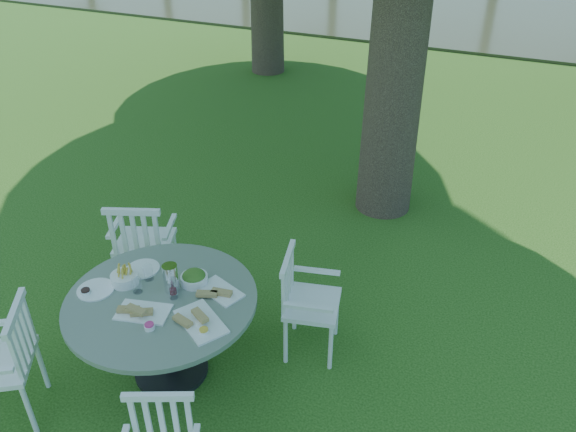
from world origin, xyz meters
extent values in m
plane|color=#173F0D|center=(0.00, 0.00, 0.00)|extent=(140.00, 140.00, 0.00)
cylinder|color=black|center=(-0.44, -1.01, 0.02)|extent=(0.56, 0.56, 0.04)
cylinder|color=black|center=(-0.44, -1.01, 0.37)|extent=(0.12, 0.12, 0.65)
cylinder|color=slate|center=(-0.44, -1.01, 0.71)|extent=(1.37, 1.37, 0.04)
cylinder|color=white|center=(0.66, -0.47, 0.22)|extent=(0.04, 0.04, 0.44)
cylinder|color=white|center=(0.57, -0.09, 0.22)|extent=(0.04, 0.04, 0.44)
cylinder|color=white|center=(0.32, -0.56, 0.22)|extent=(0.04, 0.04, 0.44)
cylinder|color=white|center=(0.23, -0.18, 0.22)|extent=(0.04, 0.04, 0.44)
cube|color=white|center=(0.45, -0.33, 0.46)|extent=(0.50, 0.53, 0.04)
cube|color=white|center=(0.26, -0.37, 0.66)|extent=(0.14, 0.44, 0.45)
cylinder|color=white|center=(-1.10, 0.05, 0.24)|extent=(0.04, 0.04, 0.47)
cylinder|color=white|center=(-1.49, -0.11, 0.24)|extent=(0.04, 0.04, 0.47)
cylinder|color=white|center=(-0.95, -0.30, 0.24)|extent=(0.04, 0.04, 0.47)
cylinder|color=white|center=(-1.35, -0.46, 0.24)|extent=(0.04, 0.04, 0.47)
cube|color=white|center=(-1.22, -0.21, 0.49)|extent=(0.61, 0.59, 0.04)
cube|color=white|center=(-1.14, -0.40, 0.72)|extent=(0.46, 0.22, 0.48)
cylinder|color=white|center=(-1.20, -1.53, 0.23)|extent=(0.04, 0.04, 0.46)
cylinder|color=white|center=(-0.98, -1.87, 0.23)|extent=(0.04, 0.04, 0.46)
cube|color=white|center=(-1.07, -1.69, 0.69)|extent=(0.29, 0.41, 0.47)
cube|color=white|center=(0.10, -1.79, 0.61)|extent=(0.39, 0.21, 0.41)
cube|color=white|center=(-0.46, -1.19, 0.74)|extent=(0.40, 0.30, 0.01)
cube|color=white|center=(-0.05, -1.11, 0.74)|extent=(0.46, 0.40, 0.02)
cube|color=white|center=(-0.09, -0.78, 0.74)|extent=(0.38, 0.29, 0.01)
cylinder|color=white|center=(-0.92, -1.14, 0.74)|extent=(0.27, 0.27, 0.01)
cylinder|color=white|center=(-0.76, -0.79, 0.74)|extent=(0.25, 0.25, 0.01)
cylinder|color=white|center=(-0.78, -0.98, 0.77)|extent=(0.20, 0.20, 0.08)
cylinder|color=white|center=(-0.31, -0.77, 0.77)|extent=(0.20, 0.20, 0.07)
cylinder|color=silver|center=(-0.42, -0.90, 0.84)|extent=(0.11, 0.11, 0.22)
cylinder|color=white|center=(-0.36, -0.97, 0.82)|extent=(0.06, 0.06, 0.17)
cylinder|color=white|center=(-0.65, -0.87, 0.79)|extent=(0.07, 0.07, 0.12)
cylinder|color=white|center=(-0.63, -1.02, 0.79)|extent=(0.07, 0.07, 0.12)
cylinder|color=white|center=(-0.32, -1.30, 0.75)|extent=(0.07, 0.07, 0.03)
cylinder|color=white|center=(0.03, -1.19, 0.75)|extent=(0.07, 0.07, 0.03)
cylinder|color=white|center=(-0.04, -1.14, 0.75)|extent=(0.06, 0.06, 0.03)
cylinder|color=white|center=(-0.95, -1.20, 0.75)|extent=(0.07, 0.07, 0.03)
camera|label=1|loc=(1.66, -3.44, 3.32)|focal=35.00mm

